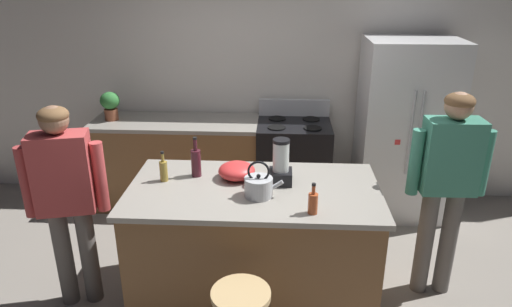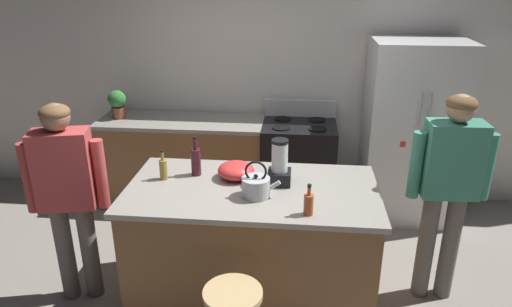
% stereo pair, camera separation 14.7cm
% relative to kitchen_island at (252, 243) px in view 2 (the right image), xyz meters
% --- Properties ---
extents(ground_plane, '(14.00, 14.00, 0.00)m').
position_rel_kitchen_island_xyz_m(ground_plane, '(0.00, 0.00, -0.48)').
color(ground_plane, gray).
extents(back_wall, '(8.00, 0.10, 2.70)m').
position_rel_kitchen_island_xyz_m(back_wall, '(0.00, 1.95, 0.87)').
color(back_wall, silver).
rests_on(back_wall, ground_plane).
extents(kitchen_island, '(1.84, 0.99, 0.96)m').
position_rel_kitchen_island_xyz_m(kitchen_island, '(0.00, 0.00, 0.00)').
color(kitchen_island, brown).
rests_on(kitchen_island, ground_plane).
extents(back_counter_run, '(2.00, 0.64, 0.96)m').
position_rel_kitchen_island_xyz_m(back_counter_run, '(-0.80, 1.55, -0.00)').
color(back_counter_run, brown).
rests_on(back_counter_run, ground_plane).
extents(refrigerator, '(0.90, 0.73, 1.83)m').
position_rel_kitchen_island_xyz_m(refrigerator, '(1.45, 1.50, 0.43)').
color(refrigerator, silver).
rests_on(refrigerator, ground_plane).
extents(stove_range, '(0.76, 0.65, 1.14)m').
position_rel_kitchen_island_xyz_m(stove_range, '(0.33, 1.52, 0.01)').
color(stove_range, black).
rests_on(stove_range, ground_plane).
extents(person_by_island_left, '(0.59, 0.31, 1.59)m').
position_rel_kitchen_island_xyz_m(person_by_island_left, '(-1.35, -0.13, 0.48)').
color(person_by_island_left, '#66605B').
rests_on(person_by_island_left, ground_plane).
extents(person_by_sink_right, '(0.59, 0.23, 1.65)m').
position_rel_kitchen_island_xyz_m(person_by_sink_right, '(1.43, 0.16, 0.52)').
color(person_by_sink_right, '#66605B').
rests_on(person_by_sink_right, ground_plane).
extents(potted_plant, '(0.20, 0.20, 0.30)m').
position_rel_kitchen_island_xyz_m(potted_plant, '(-1.60, 1.55, 0.65)').
color(potted_plant, brown).
rests_on(potted_plant, back_counter_run).
extents(blender_appliance, '(0.17, 0.17, 0.35)m').
position_rel_kitchen_island_xyz_m(blender_appliance, '(0.19, 0.09, 0.62)').
color(blender_appliance, black).
rests_on(blender_appliance, kitchen_island).
extents(bottle_wine, '(0.08, 0.08, 0.32)m').
position_rel_kitchen_island_xyz_m(bottle_wine, '(-0.45, 0.19, 0.59)').
color(bottle_wine, '#471923').
rests_on(bottle_wine, kitchen_island).
extents(bottle_cooking_sauce, '(0.06, 0.06, 0.22)m').
position_rel_kitchen_island_xyz_m(bottle_cooking_sauce, '(0.41, -0.36, 0.55)').
color(bottle_cooking_sauce, '#B24C26').
rests_on(bottle_cooking_sauce, kitchen_island).
extents(bottle_vinegar, '(0.06, 0.06, 0.24)m').
position_rel_kitchen_island_xyz_m(bottle_vinegar, '(-0.68, 0.09, 0.56)').
color(bottle_vinegar, olive).
rests_on(bottle_vinegar, kitchen_island).
extents(mixing_bowl, '(0.28, 0.28, 0.13)m').
position_rel_kitchen_island_xyz_m(mixing_bowl, '(-0.14, 0.16, 0.54)').
color(mixing_bowl, red).
rests_on(mixing_bowl, kitchen_island).
extents(tea_kettle, '(0.28, 0.20, 0.27)m').
position_rel_kitchen_island_xyz_m(tea_kettle, '(0.04, -0.13, 0.55)').
color(tea_kettle, '#B7BABF').
rests_on(tea_kettle, kitchen_island).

